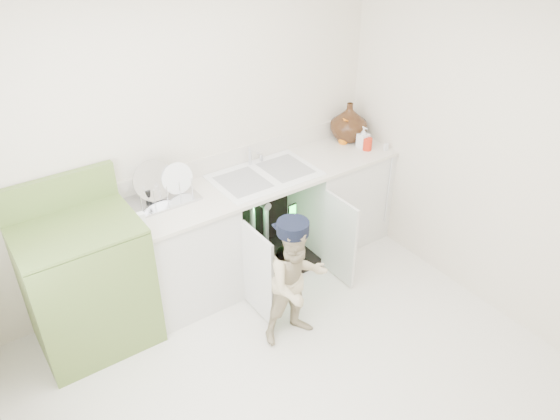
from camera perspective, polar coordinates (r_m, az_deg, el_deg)
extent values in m
plane|color=beige|center=(3.97, 1.66, -17.26)|extent=(3.50, 3.50, 0.00)
cube|color=beige|center=(4.26, -10.17, 7.26)|extent=(3.50, 2.50, 0.02)
cube|color=beige|center=(2.42, 24.93, -18.81)|extent=(3.50, 2.50, 0.02)
cube|color=beige|center=(4.27, 21.33, 5.55)|extent=(2.50, 3.00, 0.02)
plane|color=white|center=(2.62, 2.56, 20.88)|extent=(3.50, 3.50, 0.00)
cube|color=silver|center=(4.35, -10.36, -4.78)|extent=(0.80, 0.60, 0.86)
cube|color=silver|center=(5.07, 6.04, 1.42)|extent=(0.80, 0.60, 0.86)
cube|color=black|center=(4.85, -3.28, 0.00)|extent=(0.80, 0.06, 0.86)
cube|color=black|center=(4.89, -1.45, -5.35)|extent=(0.80, 0.60, 0.06)
cylinder|color=gray|center=(4.69, -2.91, -0.96)|extent=(0.05, 0.05, 0.70)
cylinder|color=gray|center=(4.75, -1.48, -0.44)|extent=(0.05, 0.05, 0.70)
cylinder|color=gray|center=(4.59, -1.90, 0.80)|extent=(0.07, 0.18, 0.07)
cube|color=silver|center=(4.16, -2.31, -6.70)|extent=(0.03, 0.40, 0.76)
cube|color=silver|center=(4.55, 6.20, -3.04)|extent=(0.02, 0.40, 0.76)
cube|color=beige|center=(4.42, -1.60, 3.45)|extent=(2.44, 0.64, 0.03)
cube|color=beige|center=(4.60, -3.62, 5.86)|extent=(2.44, 0.02, 0.15)
cube|color=white|center=(4.42, -1.60, 3.56)|extent=(0.85, 0.55, 0.02)
cube|color=gray|center=(4.32, -3.88, 2.93)|extent=(0.34, 0.40, 0.01)
cube|color=gray|center=(4.51, 0.57, 4.39)|extent=(0.34, 0.40, 0.01)
cylinder|color=silver|center=(4.54, -3.16, 5.71)|extent=(0.03, 0.03, 0.17)
cylinder|color=silver|center=(4.46, -2.78, 6.29)|extent=(0.02, 0.14, 0.02)
cylinder|color=silver|center=(4.61, -1.98, 5.51)|extent=(0.04, 0.04, 0.06)
cylinder|color=silver|center=(5.02, 11.28, 2.19)|extent=(0.01, 0.01, 0.70)
cube|color=silver|center=(4.90, 11.02, 6.47)|extent=(0.04, 0.02, 0.06)
cube|color=silver|center=(4.17, -12.14, 1.17)|extent=(0.50, 0.33, 0.02)
cylinder|color=silver|center=(4.13, -12.95, 2.17)|extent=(0.31, 0.11, 0.30)
cylinder|color=white|center=(4.18, -10.61, 2.64)|extent=(0.24, 0.06, 0.24)
cylinder|color=silver|center=(3.99, -14.28, 0.74)|extent=(0.01, 0.01, 0.14)
cylinder|color=silver|center=(4.02, -12.98, 1.17)|extent=(0.01, 0.01, 0.14)
cylinder|color=silver|center=(4.05, -11.69, 1.59)|extent=(0.01, 0.01, 0.14)
cylinder|color=silver|center=(4.08, -10.43, 2.01)|extent=(0.01, 0.01, 0.14)
cylinder|color=silver|center=(4.12, -9.18, 2.42)|extent=(0.01, 0.01, 0.14)
imported|color=#452913|center=(4.99, 7.21, 9.14)|extent=(0.33, 0.33, 0.35)
imported|color=orange|center=(4.93, 6.69, 8.17)|extent=(0.09, 0.09, 0.24)
imported|color=silver|center=(4.89, 8.69, 7.52)|extent=(0.09, 0.09, 0.19)
cylinder|color=red|center=(4.87, 9.12, 6.82)|extent=(0.08, 0.08, 0.11)
cylinder|color=#B40F14|center=(4.03, -16.29, -0.01)|extent=(0.05, 0.05, 0.10)
cylinder|color=tan|center=(3.97, -15.59, -0.55)|extent=(0.06, 0.06, 0.08)
cylinder|color=black|center=(4.11, -13.61, 1.31)|extent=(0.04, 0.04, 0.12)
cube|color=white|center=(3.90, -14.33, -0.90)|extent=(0.05, 0.05, 0.09)
cube|color=olive|center=(4.14, -19.38, -7.58)|extent=(0.81, 0.65, 0.98)
cube|color=olive|center=(3.85, -20.71, -1.79)|extent=(0.81, 0.65, 0.02)
cube|color=olive|center=(4.03, -22.23, 1.66)|extent=(0.81, 0.06, 0.25)
cylinder|color=black|center=(3.70, -22.91, -4.00)|extent=(0.18, 0.18, 0.02)
cylinder|color=silver|center=(3.69, -22.95, -3.85)|extent=(0.21, 0.21, 0.01)
cylinder|color=black|center=(3.97, -24.09, -1.69)|extent=(0.18, 0.18, 0.02)
cylinder|color=silver|center=(3.96, -24.13, -1.55)|extent=(0.21, 0.21, 0.01)
cylinder|color=black|center=(3.76, -17.10, -2.06)|extent=(0.18, 0.18, 0.02)
cylinder|color=silver|center=(3.75, -17.13, -1.91)|extent=(0.21, 0.21, 0.01)
cylinder|color=black|center=(4.02, -18.65, 0.08)|extent=(0.18, 0.18, 0.02)
cylinder|color=silver|center=(4.02, -18.68, 0.23)|extent=(0.21, 0.21, 0.01)
imported|color=beige|center=(3.93, 1.74, -7.59)|extent=(0.53, 0.43, 1.00)
cylinder|color=black|center=(3.64, 1.86, -1.89)|extent=(0.24, 0.24, 0.09)
cube|color=black|center=(3.73, 1.08, -1.58)|extent=(0.18, 0.11, 0.01)
cube|color=black|center=(4.28, 1.28, -0.18)|extent=(0.07, 0.01, 0.14)
cube|color=#26F23F|center=(4.27, 1.34, -0.23)|extent=(0.06, 0.00, 0.12)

